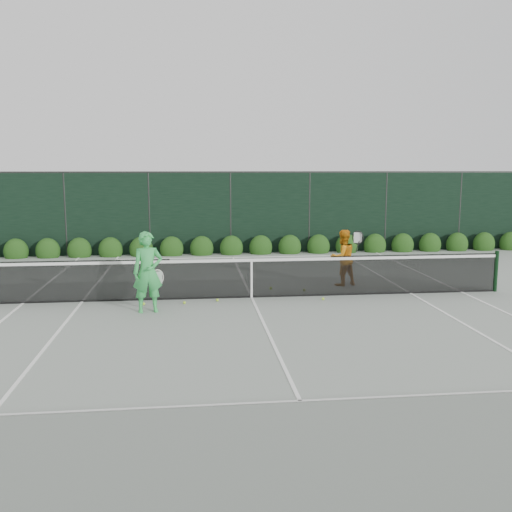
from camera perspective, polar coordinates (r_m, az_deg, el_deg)
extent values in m
plane|color=gray|center=(14.23, -0.44, -4.18)|extent=(80.00, 80.00, 0.00)
cylinder|color=black|center=(16.09, 22.87, -1.41)|extent=(0.10, 0.10, 1.07)
cube|color=black|center=(14.31, -17.43, -2.44)|extent=(4.40, 0.01, 1.02)
cube|color=black|center=(14.13, -0.44, -2.28)|extent=(4.00, 0.01, 0.96)
cube|color=black|center=(15.14, 15.58, -1.75)|extent=(4.40, 0.01, 1.02)
cube|color=white|center=(14.04, -0.44, -0.42)|extent=(12.80, 0.03, 0.07)
cube|color=black|center=(14.22, -0.44, -4.10)|extent=(12.80, 0.02, 0.04)
cube|color=white|center=(14.13, -0.44, -2.37)|extent=(0.05, 0.03, 0.91)
imported|color=green|center=(12.90, -10.77, -1.59)|extent=(0.73, 0.54, 1.81)
torus|color=beige|center=(13.01, -9.85, -2.14)|extent=(0.29, 0.13, 0.30)
cylinder|color=black|center=(13.06, -9.82, -3.17)|extent=(0.10, 0.03, 0.30)
imported|color=orange|center=(15.73, 8.66, -0.17)|extent=(0.89, 0.79, 1.54)
torus|color=black|center=(15.56, 10.15, 1.83)|extent=(0.29, 0.14, 0.30)
cylinder|color=black|center=(15.59, 10.12, 0.95)|extent=(0.10, 0.03, 0.30)
cube|color=white|center=(14.71, -22.27, -4.39)|extent=(0.06, 23.77, 0.01)
cube|color=white|center=(15.76, 19.84, -3.40)|extent=(0.06, 23.77, 0.01)
cube|color=white|center=(14.40, -17.00, -4.39)|extent=(0.06, 23.77, 0.01)
cube|color=white|center=(15.21, 15.20, -3.61)|extent=(0.06, 23.77, 0.01)
cube|color=white|center=(25.91, -3.21, 1.76)|extent=(11.03, 0.06, 0.01)
cube|color=white|center=(20.49, -2.33, -0.13)|extent=(8.23, 0.06, 0.01)
cube|color=white|center=(8.18, 4.44, -14.26)|extent=(8.23, 0.06, 0.01)
cube|color=white|center=(14.23, -0.44, -4.15)|extent=(0.06, 12.80, 0.01)
cube|color=black|center=(21.40, -2.57, 4.28)|extent=(32.00, 0.06, 3.00)
cube|color=#262826|center=(21.33, -2.59, 8.38)|extent=(32.00, 0.06, 0.06)
cylinder|color=#262826|center=(21.83, -18.52, 3.92)|extent=(0.08, 0.08, 3.00)
cylinder|color=#262826|center=(21.41, -10.62, 4.14)|extent=(0.08, 0.08, 3.00)
cylinder|color=#262826|center=(21.40, -2.57, 4.28)|extent=(0.08, 0.08, 3.00)
cylinder|color=#262826|center=(21.81, 5.34, 4.34)|extent=(0.08, 0.08, 3.00)
cylinder|color=#262826|center=(22.61, 12.83, 4.32)|extent=(0.08, 0.08, 3.00)
cylinder|color=#262826|center=(23.77, 19.69, 4.24)|extent=(0.08, 0.08, 3.00)
ellipsoid|color=#16380F|center=(22.05, -22.87, 0.42)|extent=(0.86, 0.65, 0.94)
ellipsoid|color=#16380F|center=(21.76, -20.09, 0.47)|extent=(0.86, 0.65, 0.94)
ellipsoid|color=#16380F|center=(21.53, -17.24, 0.53)|extent=(0.86, 0.65, 0.94)
ellipsoid|color=#16380F|center=(21.35, -14.34, 0.59)|extent=(0.86, 0.65, 0.94)
ellipsoid|color=#16380F|center=(21.22, -11.40, 0.64)|extent=(0.86, 0.65, 0.94)
ellipsoid|color=#16380F|center=(21.16, -8.43, 0.70)|extent=(0.86, 0.65, 0.94)
ellipsoid|color=#16380F|center=(21.15, -5.45, 0.75)|extent=(0.86, 0.65, 0.94)
ellipsoid|color=#16380F|center=(21.19, -2.48, 0.80)|extent=(0.86, 0.65, 0.94)
ellipsoid|color=#16380F|center=(21.30, 0.48, 0.85)|extent=(0.86, 0.65, 0.94)
ellipsoid|color=#16380F|center=(21.46, 3.39, 0.89)|extent=(0.86, 0.65, 0.94)
ellipsoid|color=#16380F|center=(21.67, 6.26, 0.93)|extent=(0.86, 0.65, 0.94)
ellipsoid|color=#16380F|center=(21.94, 9.06, 0.97)|extent=(0.86, 0.65, 0.94)
ellipsoid|color=#16380F|center=(22.26, 11.80, 1.01)|extent=(0.86, 0.65, 0.94)
ellipsoid|color=#16380F|center=(22.63, 14.44, 1.04)|extent=(0.86, 0.65, 0.94)
ellipsoid|color=#16380F|center=(23.04, 17.00, 1.07)|extent=(0.86, 0.65, 0.94)
ellipsoid|color=#16380F|center=(23.50, 19.46, 1.09)|extent=(0.86, 0.65, 0.94)
ellipsoid|color=#16380F|center=(24.00, 21.83, 1.12)|extent=(0.86, 0.65, 0.94)
ellipsoid|color=#16380F|center=(24.54, 24.09, 1.14)|extent=(0.86, 0.65, 0.94)
sphere|color=#B8EA34|center=(14.99, 4.84, -3.40)|extent=(0.07, 0.07, 0.07)
sphere|color=#B8EA34|center=(13.67, -7.17, -4.64)|extent=(0.07, 0.07, 0.07)
sphere|color=#B8EA34|center=(13.86, -3.89, -4.41)|extent=(0.07, 0.07, 0.07)
sphere|color=#B8EA34|center=(15.16, 1.49, -3.23)|extent=(0.07, 0.07, 0.07)
sphere|color=#B8EA34|center=(14.05, 6.73, -4.27)|extent=(0.07, 0.07, 0.07)
sphere|color=#B8EA34|center=(13.70, -11.16, -4.72)|extent=(0.07, 0.07, 0.07)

